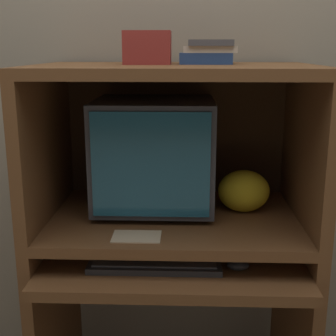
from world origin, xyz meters
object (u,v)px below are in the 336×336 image
Objects in this scene: crt_monitor at (154,154)px; keyboard at (155,262)px; mouse at (238,265)px; book_stack at (208,52)px; storage_box at (148,48)px; snack_bag at (244,191)px.

crt_monitor is 0.99× the size of keyboard.
crt_monitor is 5.95× the size of mouse.
crt_monitor is 0.41m from book_stack.
crt_monitor is at bearing 93.78° from keyboard.
crt_monitor is at bearing 66.71° from storage_box.
crt_monitor is 0.38m from storage_box.
crt_monitor reaches higher than snack_bag.
mouse reaches higher than keyboard.
mouse is at bearing -38.94° from storage_box.
storage_box is (-0.02, -0.04, 0.38)m from crt_monitor.
storage_box reaches higher than book_stack.
crt_monitor is 2.26× the size of snack_bag.
snack_bag is (0.04, 0.27, 0.17)m from mouse.
book_stack is at bearing -1.46° from crt_monitor.
book_stack is (0.19, -0.00, 0.36)m from crt_monitor.
storage_box is (-0.35, -0.02, 0.51)m from snack_bag.
book_stack is (-0.14, 0.01, 0.50)m from snack_bag.
storage_box reaches higher than mouse.
snack_bag is at bearing -5.28° from book_stack.
keyboard is at bearing -81.18° from storage_box.
keyboard is 0.74m from book_stack.
crt_monitor is 0.51m from mouse.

